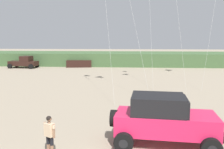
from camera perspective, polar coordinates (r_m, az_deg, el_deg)
The scene contains 5 objects.
dune_ridge at distance 45.69m, azimuth 5.24°, elevation 3.76°, with size 90.00×9.88×2.26m, color #426038.
jeep at distance 11.17m, azimuth 12.13°, elevation -10.18°, with size 4.94×2.72×2.26m.
person_watching at distance 10.39m, azimuth -14.49°, elevation -13.25°, with size 0.55×0.44×1.67m.
distant_pickup at distance 42.63m, azimuth -19.99°, elevation 2.72°, with size 4.75×2.74×1.98m.
distant_sedan at distance 41.77m, azimuth -7.77°, elevation 2.57°, with size 4.20×1.70×1.20m, color black.
Camera 1 is at (0.95, -7.04, 4.70)m, focal length 38.80 mm.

